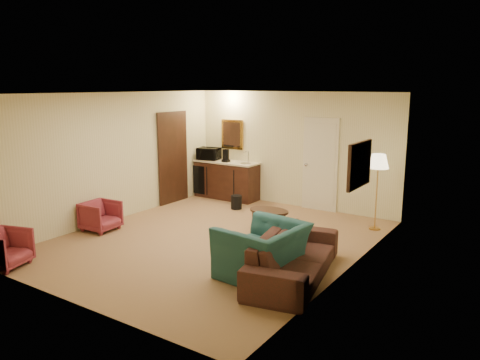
# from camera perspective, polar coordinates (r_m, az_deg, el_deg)

# --- Properties ---
(ground) EXTENTS (6.00, 6.00, 0.00)m
(ground) POSITION_cam_1_polar(r_m,az_deg,el_deg) (8.50, -3.12, -7.29)
(ground) COLOR #98754D
(ground) RESTS_ON ground
(room_walls) EXTENTS (5.02, 6.01, 2.61)m
(room_walls) POSITION_cam_1_polar(r_m,az_deg,el_deg) (8.79, -0.74, 4.84)
(room_walls) COLOR beige
(room_walls) RESTS_ON ground
(wetbar_cabinet) EXTENTS (1.64, 0.58, 0.92)m
(wetbar_cabinet) POSITION_cam_1_polar(r_m,az_deg,el_deg) (11.45, -1.64, 0.03)
(wetbar_cabinet) COLOR #3A1D12
(wetbar_cabinet) RESTS_ON ground
(sofa) EXTENTS (1.09, 2.31, 0.87)m
(sofa) POSITION_cam_1_polar(r_m,az_deg,el_deg) (6.82, 6.61, -8.30)
(sofa) COLOR black
(sofa) RESTS_ON ground
(teal_armchair) EXTENTS (0.86, 1.24, 1.04)m
(teal_armchair) POSITION_cam_1_polar(r_m,az_deg,el_deg) (6.82, 2.76, -7.52)
(teal_armchair) COLOR #1E484B
(teal_armchair) RESTS_ON ground
(rose_chair_near) EXTENTS (0.61, 0.65, 0.63)m
(rose_chair_near) POSITION_cam_1_polar(r_m,az_deg,el_deg) (9.33, -16.63, -4.05)
(rose_chair_near) COLOR #8E2E41
(rose_chair_near) RESTS_ON ground
(rose_chair_far) EXTENTS (0.74, 0.77, 0.64)m
(rose_chair_far) POSITION_cam_1_polar(r_m,az_deg,el_deg) (8.03, -26.81, -7.31)
(rose_chair_far) COLOR #8E2E41
(rose_chair_far) RESTS_ON ground
(coffee_table) EXTENTS (0.78, 0.53, 0.45)m
(coffee_table) POSITION_cam_1_polar(r_m,az_deg,el_deg) (8.85, 3.53, -5.03)
(coffee_table) COLOR #311910
(coffee_table) RESTS_ON ground
(floor_lamp) EXTENTS (0.47, 0.47, 1.48)m
(floor_lamp) POSITION_cam_1_polar(r_m,az_deg,el_deg) (9.28, 16.32, -1.41)
(floor_lamp) COLOR #B4853C
(floor_lamp) RESTS_ON ground
(waste_bin) EXTENTS (0.27, 0.27, 0.31)m
(waste_bin) POSITION_cam_1_polar(r_m,az_deg,el_deg) (10.51, -0.45, -2.72)
(waste_bin) COLOR black
(waste_bin) RESTS_ON ground
(microwave) EXTENTS (0.58, 0.38, 0.37)m
(microwave) POSITION_cam_1_polar(r_m,az_deg,el_deg) (11.59, -3.84, 3.38)
(microwave) COLOR black
(microwave) RESTS_ON wetbar_cabinet
(coffee_maker) EXTENTS (0.20, 0.20, 0.30)m
(coffee_maker) POSITION_cam_1_polar(r_m,az_deg,el_deg) (11.24, -1.74, 2.99)
(coffee_maker) COLOR black
(coffee_maker) RESTS_ON wetbar_cabinet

